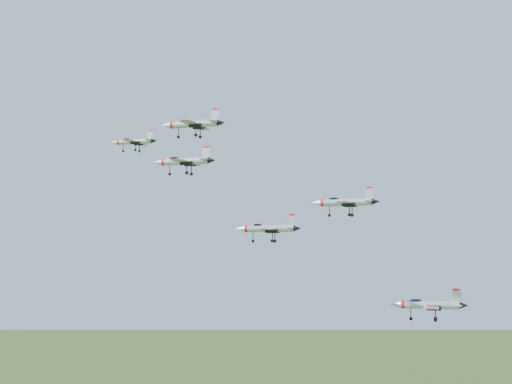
% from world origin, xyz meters
% --- Properties ---
extents(jet_lead, '(10.47, 8.64, 2.80)m').
position_xyz_m(jet_lead, '(-27.05, 7.75, 134.03)').
color(jet_lead, '#B6BDC4').
extents(jet_left_high, '(13.18, 10.86, 3.53)m').
position_xyz_m(jet_left_high, '(-13.73, 3.67, 128.88)').
color(jet_left_high, '#B6BDC4').
extents(jet_right_high, '(10.58, 8.73, 2.83)m').
position_xyz_m(jet_right_high, '(-0.48, -21.78, 131.18)').
color(jet_right_high, '#B6BDC4').
extents(jet_left_low, '(13.25, 10.87, 3.56)m').
position_xyz_m(jet_left_low, '(16.74, 10.12, 120.61)').
color(jet_left_low, '#B6BDC4').
extents(jet_right_low, '(11.25, 9.34, 3.00)m').
position_xyz_m(jet_right_low, '(8.10, -10.32, 115.12)').
color(jet_right_low, '#B6BDC4').
extents(jet_trail, '(13.12, 10.87, 3.51)m').
position_xyz_m(jet_trail, '(32.56, 2.43, 102.33)').
color(jet_trail, '#B6BDC4').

